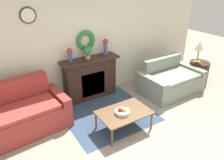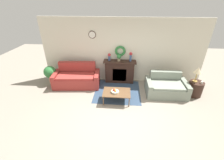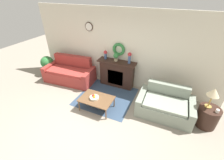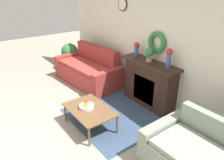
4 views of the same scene
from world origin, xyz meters
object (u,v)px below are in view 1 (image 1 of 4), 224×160
object	(u,v)px
loveseat_right	(170,80)
coffee_table	(124,113)
fruit_bowl	(122,112)
potted_plant_on_mantel	(88,51)
vase_on_mantel_left	(70,54)
fireplace	(90,78)
mug	(206,61)
couch_left	(15,117)
table_lamp	(200,46)
side_table_by_loveseat	(198,72)
vase_on_mantel_right	(106,46)

from	to	relation	value
loveseat_right	coffee_table	bearing A→B (deg)	-161.54
fruit_bowl	potted_plant_on_mantel	size ratio (longest dim) A/B	0.95
vase_on_mantel_left	loveseat_right	bearing A→B (deg)	-19.28
fireplace	loveseat_right	size ratio (longest dim) A/B	0.89
loveseat_right	mug	bearing A→B (deg)	-6.36
loveseat_right	potted_plant_on_mantel	size ratio (longest dim) A/B	5.33
coffee_table	vase_on_mantel_left	size ratio (longest dim) A/B	3.12
couch_left	potted_plant_on_mantel	distance (m)	2.00
vase_on_mantel_left	couch_left	bearing A→B (deg)	-161.57
table_lamp	vase_on_mantel_left	bearing A→B (deg)	166.90
fruit_bowl	side_table_by_loveseat	world-z (taller)	side_table_by_loveseat
fruit_bowl	vase_on_mantel_left	xyz separation A→B (m)	(-0.35, 1.49, 0.75)
fireplace	fruit_bowl	bearing A→B (deg)	-94.05
loveseat_right	mug	distance (m)	1.25
coffee_table	mug	world-z (taller)	mug
coffee_table	vase_on_mantel_left	distance (m)	1.73
couch_left	side_table_by_loveseat	distance (m)	4.74
mug	potted_plant_on_mantel	xyz separation A→B (m)	(-3.09, 0.90, 0.56)
loveseat_right	fruit_bowl	bearing A→B (deg)	-161.42
vase_on_mantel_left	vase_on_mantel_right	size ratio (longest dim) A/B	0.81
fireplace	loveseat_right	world-z (taller)	fireplace
loveseat_right	table_lamp	world-z (taller)	table_lamp
fruit_bowl	loveseat_right	bearing A→B (deg)	19.50
couch_left	table_lamp	distance (m)	4.72
couch_left	fruit_bowl	distance (m)	1.99
couch_left	mug	bearing A→B (deg)	-10.45
side_table_by_loveseat	vase_on_mantel_left	xyz separation A→B (m)	(-3.38, 0.82, 0.90)
loveseat_right	fruit_bowl	world-z (taller)	loveseat_right
loveseat_right	table_lamp	size ratio (longest dim) A/B	2.75
couch_left	vase_on_mantel_right	world-z (taller)	vase_on_mantel_right
fireplace	potted_plant_on_mantel	xyz separation A→B (m)	(-0.04, -0.01, 0.67)
coffee_table	fruit_bowl	xyz separation A→B (m)	(-0.06, -0.03, 0.07)
potted_plant_on_mantel	fireplace	bearing A→B (deg)	19.45
table_lamp	mug	xyz separation A→B (m)	(0.19, -0.15, -0.39)
vase_on_mantel_left	fireplace	bearing A→B (deg)	-0.72
table_lamp	side_table_by_loveseat	bearing A→B (deg)	-38.66
fruit_bowl	vase_on_mantel_right	xyz separation A→B (m)	(0.54, 1.49, 0.79)
coffee_table	table_lamp	xyz separation A→B (m)	(2.90, 0.69, 0.65)
couch_left	fruit_bowl	xyz separation A→B (m)	(1.69, -1.04, 0.10)
side_table_by_loveseat	vase_on_mantel_right	size ratio (longest dim) A/B	1.49
table_lamp	potted_plant_on_mantel	size ratio (longest dim) A/B	1.94
table_lamp	fireplace	bearing A→B (deg)	165.03
fruit_bowl	table_lamp	world-z (taller)	table_lamp
potted_plant_on_mantel	vase_on_mantel_left	bearing A→B (deg)	177.21
fruit_bowl	potted_plant_on_mantel	xyz separation A→B (m)	(0.06, 1.47, 0.74)
couch_left	potted_plant_on_mantel	world-z (taller)	potted_plant_on_mantel
fireplace	vase_on_mantel_right	distance (m)	0.84
couch_left	vase_on_mantel_left	bearing A→B (deg)	13.49
coffee_table	vase_on_mantel_left	world-z (taller)	vase_on_mantel_left
side_table_by_loveseat	vase_on_mantel_left	distance (m)	3.59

